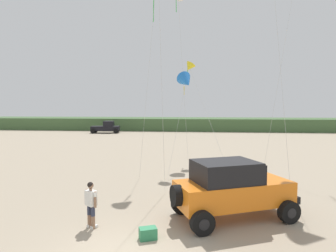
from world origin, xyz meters
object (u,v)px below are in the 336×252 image
(person_watching, at_px, (91,202))
(cooler_box, at_px, (148,233))
(kite_blue_swept, at_px, (186,82))
(jeep, at_px, (232,188))
(kite_green_box, at_px, (189,67))
(distant_pickup, at_px, (106,127))

(person_watching, relative_size, cooler_box, 2.98)
(kite_blue_swept, bearing_deg, jeep, -77.72)
(jeep, height_order, kite_green_box, kite_green_box)
(cooler_box, bearing_deg, person_watching, 140.90)
(jeep, bearing_deg, distant_pickup, 115.33)
(person_watching, relative_size, kite_green_box, 0.21)
(cooler_box, bearing_deg, kite_green_box, 64.53)
(person_watching, bearing_deg, cooler_box, -16.68)
(cooler_box, height_order, distant_pickup, distant_pickup)
(distant_pickup, distance_m, kite_blue_swept, 29.17)
(person_watching, xyz_separation_m, cooler_box, (2.17, -0.65, -0.75))
(kite_green_box, bearing_deg, cooler_box, -93.05)
(distant_pickup, xyz_separation_m, kite_green_box, (14.55, -22.46, 6.61))
(cooler_box, bearing_deg, distant_pickup, 87.84)
(cooler_box, xyz_separation_m, distant_pickup, (-13.76, 37.28, 0.75))
(jeep, relative_size, distant_pickup, 1.04)
(person_watching, bearing_deg, distant_pickup, 107.55)
(person_watching, distance_m, kite_green_box, 15.92)
(cooler_box, height_order, kite_blue_swept, kite_blue_swept)
(person_watching, bearing_deg, jeep, 15.75)
(person_watching, xyz_separation_m, kite_blue_swept, (2.82, 11.82, 5.26))
(kite_green_box, bearing_deg, person_watching, -101.81)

